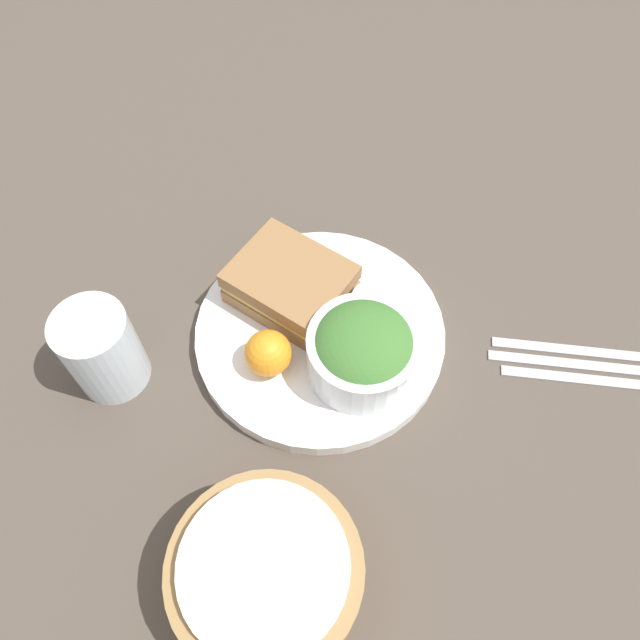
{
  "coord_description": "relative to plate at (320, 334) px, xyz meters",
  "views": [
    {
      "loc": [
        -0.14,
        0.33,
        0.63
      ],
      "look_at": [
        0.0,
        0.0,
        0.04
      ],
      "focal_mm": 35.0,
      "sensor_mm": 36.0,
      "label": 1
    }
  ],
  "objects": [
    {
      "name": "bread_basket",
      "position": [
        -0.06,
        0.26,
        0.03
      ],
      "size": [
        0.17,
        0.17,
        0.09
      ],
      "color": "#997547",
      "rests_on": "ground_plane"
    },
    {
      "name": "ground_plane",
      "position": [
        0.0,
        0.0,
        -0.01
      ],
      "size": [
        4.0,
        4.0,
        0.0
      ],
      "primitive_type": "plane",
      "color": "#4C4238"
    },
    {
      "name": "sandwich",
      "position": [
        0.05,
        -0.03,
        0.03
      ],
      "size": [
        0.14,
        0.12,
        0.05
      ],
      "color": "olive",
      "rests_on": "plate"
    },
    {
      "name": "knife",
      "position": [
        -0.28,
        -0.08,
        -0.01
      ],
      "size": [
        0.19,
        0.07,
        0.01
      ],
      "primitive_type": "cube",
      "rotation": [
        0.0,
        0.0,
        3.43
      ],
      "color": "#B2B2B7",
      "rests_on": "ground_plane"
    },
    {
      "name": "plate",
      "position": [
        0.0,
        0.0,
        0.0
      ],
      "size": [
        0.28,
        0.28,
        0.02
      ],
      "primitive_type": "cylinder",
      "color": "white",
      "rests_on": "ground_plane"
    },
    {
      "name": "drink_glass",
      "position": [
        0.19,
        0.13,
        0.04
      ],
      "size": [
        0.08,
        0.08,
        0.11
      ],
      "primitive_type": "cylinder",
      "color": "silver",
      "rests_on": "ground_plane"
    },
    {
      "name": "spoon",
      "position": [
        -0.28,
        -0.07,
        -0.01
      ],
      "size": [
        0.16,
        0.06,
        0.01
      ],
      "primitive_type": "cube",
      "rotation": [
        0.0,
        0.0,
        3.43
      ],
      "color": "#B2B2B7",
      "rests_on": "ground_plane"
    },
    {
      "name": "orange_wedge",
      "position": [
        0.03,
        0.06,
        0.04
      ],
      "size": [
        0.05,
        0.05,
        0.05
      ],
      "primitive_type": "sphere",
      "color": "orange",
      "rests_on": "plate"
    },
    {
      "name": "dressing_cup",
      "position": [
        -0.05,
        -0.04,
        0.02
      ],
      "size": [
        0.05,
        0.05,
        0.03
      ],
      "primitive_type": "cylinder",
      "color": "#B7B7BC",
      "rests_on": "plate"
    },
    {
      "name": "salad_bowl",
      "position": [
        -0.06,
        0.03,
        0.05
      ],
      "size": [
        0.12,
        0.12,
        0.07
      ],
      "color": "white",
      "rests_on": "plate"
    },
    {
      "name": "fork",
      "position": [
        -0.27,
        -0.1,
        -0.01
      ],
      "size": [
        0.18,
        0.07,
        0.01
      ],
      "primitive_type": "cube",
      "rotation": [
        0.0,
        0.0,
        3.43
      ],
      "color": "#B2B2B7",
      "rests_on": "ground_plane"
    }
  ]
}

